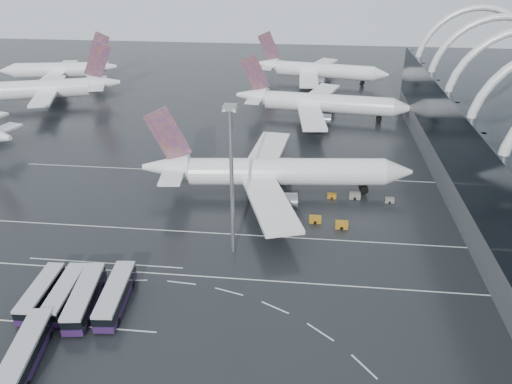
# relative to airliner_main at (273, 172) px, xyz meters

# --- Properties ---
(ground) EXTENTS (420.00, 420.00, 0.00)m
(ground) POSITION_rel_airliner_main_xyz_m (-3.30, -30.56, -5.07)
(ground) COLOR black
(ground) RESTS_ON ground
(lane_marking_near) EXTENTS (120.00, 0.25, 0.01)m
(lane_marking_near) POSITION_rel_airliner_main_xyz_m (-3.30, -32.56, -5.06)
(lane_marking_near) COLOR silver
(lane_marking_near) RESTS_ON ground
(lane_marking_mid) EXTENTS (120.00, 0.25, 0.01)m
(lane_marking_mid) POSITION_rel_airliner_main_xyz_m (-3.30, -18.56, -5.06)
(lane_marking_mid) COLOR silver
(lane_marking_mid) RESTS_ON ground
(lane_marking_far) EXTENTS (120.00, 0.25, 0.01)m
(lane_marking_far) POSITION_rel_airliner_main_xyz_m (-3.30, 9.44, -5.06)
(lane_marking_far) COLOR silver
(lane_marking_far) RESTS_ON ground
(bus_bay_line_south) EXTENTS (28.00, 0.25, 0.01)m
(bus_bay_line_south) POSITION_rel_airliner_main_xyz_m (-27.30, -46.56, -5.06)
(bus_bay_line_south) COLOR silver
(bus_bay_line_south) RESTS_ON ground
(bus_bay_line_north) EXTENTS (28.00, 0.25, 0.01)m
(bus_bay_line_north) POSITION_rel_airliner_main_xyz_m (-27.30, -30.56, -5.06)
(bus_bay_line_north) COLOR silver
(bus_bay_line_north) RESTS_ON ground
(airliner_main) EXTENTS (59.78, 52.16, 20.23)m
(airliner_main) POSITION_rel_airliner_main_xyz_m (0.00, 0.00, 0.00)
(airliner_main) COLOR white
(airliner_main) RESTS_ON ground
(airliner_gate_b) EXTENTS (55.82, 49.89, 19.37)m
(airliner_gate_b) POSITION_rel_airliner_main_xyz_m (10.42, 54.20, -0.22)
(airliner_gate_b) COLOR white
(airliner_gate_b) RESTS_ON ground
(airliner_gate_c) EXTENTS (53.50, 48.69, 19.10)m
(airliner_gate_c) POSITION_rel_airliner_main_xyz_m (9.86, 98.58, -0.29)
(airliner_gate_c) COLOR white
(airliner_gate_c) RESTS_ON ground
(jet_remote_mid) EXTENTS (47.69, 38.76, 21.08)m
(jet_remote_mid) POSITION_rel_airliner_main_xyz_m (-80.83, 59.39, 0.37)
(jet_remote_mid) COLOR white
(jet_remote_mid) RESTS_ON ground
(jet_remote_far) EXTENTS (45.36, 36.69, 19.75)m
(jet_remote_far) POSITION_rel_airliner_main_xyz_m (-90.58, 87.31, 0.03)
(jet_remote_far) COLOR white
(jet_remote_far) RESTS_ON ground
(bus_row_near_a) EXTENTS (3.38, 12.57, 3.07)m
(bus_row_near_a) POSITION_rel_airliner_main_xyz_m (-33.14, -41.70, -3.38)
(bus_row_near_a) COLOR #261239
(bus_row_near_a) RESTS_ON ground
(bus_row_near_b) EXTENTS (3.65, 12.75, 3.10)m
(bus_row_near_b) POSITION_rel_airliner_main_xyz_m (-29.35, -41.47, -3.36)
(bus_row_near_b) COLOR #261239
(bus_row_near_b) RESTS_ON ground
(bus_row_near_c) EXTENTS (4.93, 14.22, 3.43)m
(bus_row_near_c) POSITION_rel_airliner_main_xyz_m (-25.73, -42.24, -3.18)
(bus_row_near_c) COLOR #261239
(bus_row_near_c) RESTS_ON ground
(bus_row_near_d) EXTENTS (4.29, 14.08, 3.41)m
(bus_row_near_d) POSITION_rel_airliner_main_xyz_m (-21.23, -41.16, -3.19)
(bus_row_near_d) COLOR #261239
(bus_row_near_d) RESTS_ON ground
(bus_row_far_a) EXTENTS (5.24, 14.30, 3.44)m
(bus_row_far_a) POSITION_rel_airliner_main_xyz_m (-28.82, -54.06, -3.17)
(bus_row_far_a) COLOR #261239
(bus_row_far_a) RESTS_ON ground
(floodlight_mast) EXTENTS (2.12, 2.12, 27.67)m
(floodlight_mast) POSITION_rel_airliner_main_xyz_m (-5.30, -24.34, 12.34)
(floodlight_mast) COLOR gray
(floodlight_mast) RESTS_ON ground
(gse_cart_belly_a) EXTENTS (2.49, 1.47, 1.36)m
(gse_cart_belly_a) POSITION_rel_airliner_main_xyz_m (14.77, -13.80, -4.39)
(gse_cart_belly_a) COLOR #A97116
(gse_cart_belly_a) RESTS_ON ground
(gse_cart_belly_b) EXTENTS (2.46, 1.45, 1.34)m
(gse_cart_belly_b) POSITION_rel_airliner_main_xyz_m (18.21, -0.77, -4.40)
(gse_cart_belly_b) COLOR slate
(gse_cart_belly_b) RESTS_ON ground
(gse_cart_belly_c) EXTENTS (2.42, 1.43, 1.32)m
(gse_cart_belly_c) POSITION_rel_airliner_main_xyz_m (9.58, -12.16, -4.41)
(gse_cart_belly_c) COLOR #A97116
(gse_cart_belly_c) RESTS_ON ground
(gse_cart_belly_d) EXTENTS (1.95, 1.15, 1.06)m
(gse_cart_belly_d) POSITION_rel_airliner_main_xyz_m (25.61, -1.81, -4.54)
(gse_cart_belly_d) COLOR slate
(gse_cart_belly_d) RESTS_ON ground
(gse_cart_belly_e) EXTENTS (1.95, 1.15, 1.06)m
(gse_cart_belly_e) POSITION_rel_airliner_main_xyz_m (13.19, -1.15, -4.54)
(gse_cart_belly_e) COLOR #A97116
(gse_cart_belly_e) RESTS_ON ground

